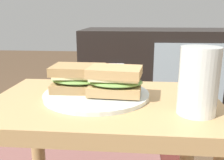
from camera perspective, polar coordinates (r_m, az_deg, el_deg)
side_table at (r=0.64m, az=-1.63°, el=-12.21°), size 0.56×0.36×0.46m
tv_cabinet at (r=1.57m, az=11.32°, el=0.85°), size 0.96×0.46×0.58m
plate at (r=0.63m, az=-3.63°, el=-3.31°), size 0.27×0.27×0.01m
sandwich_front at (r=0.64m, az=-7.76°, el=0.45°), size 0.15×0.10×0.07m
sandwich_back at (r=0.60m, az=0.68°, el=-0.13°), size 0.14×0.10×0.07m
beer_glass at (r=0.53m, az=19.39°, el=-0.56°), size 0.08×0.08×0.14m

